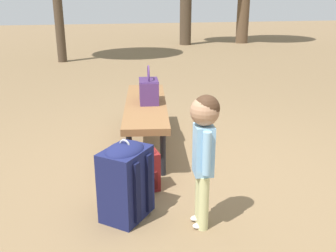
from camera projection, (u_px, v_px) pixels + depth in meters
ground_plane at (185, 181)px, 3.10m from camera, size 40.00×40.00×0.00m
park_bench at (146, 108)px, 3.74m from camera, size 1.65×0.67×0.45m
handbag at (149, 90)px, 3.70m from camera, size 0.34×0.22×0.37m
child_standing at (204, 142)px, 2.32m from camera, size 0.24×0.18×0.89m
backpack_large at (126, 179)px, 2.53m from camera, size 0.42×0.41×0.57m
backpack_small at (145, 169)px, 2.92m from camera, size 0.20×0.23×0.36m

